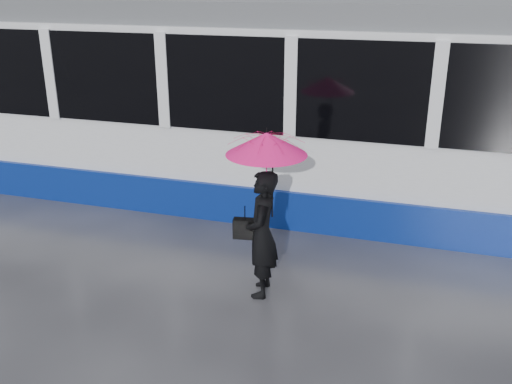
% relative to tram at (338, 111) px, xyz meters
% --- Properties ---
extents(ground, '(90.00, 90.00, 0.00)m').
position_rel_tram_xyz_m(ground, '(-1.67, -2.50, -1.64)').
color(ground, '#2B2B30').
rests_on(ground, ground).
extents(rails, '(34.00, 1.51, 0.02)m').
position_rel_tram_xyz_m(rails, '(-1.67, -0.00, -1.63)').
color(rails, '#3F3D38').
rests_on(rails, ground).
extents(tram, '(26.00, 2.56, 3.35)m').
position_rel_tram_xyz_m(tram, '(0.00, 0.00, 0.00)').
color(tram, white).
rests_on(tram, ground).
extents(woman, '(0.47, 0.64, 1.60)m').
position_rel_tram_xyz_m(woman, '(-0.35, -3.17, -0.84)').
color(woman, black).
rests_on(woman, ground).
extents(umbrella, '(1.08, 1.08, 1.08)m').
position_rel_tram_xyz_m(umbrella, '(-0.30, -3.17, 0.11)').
color(umbrella, '#FD157E').
rests_on(umbrella, ground).
extents(handbag, '(0.30, 0.17, 0.43)m').
position_rel_tram_xyz_m(handbag, '(-0.57, -3.15, -0.80)').
color(handbag, black).
rests_on(handbag, ground).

